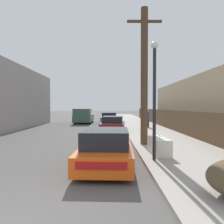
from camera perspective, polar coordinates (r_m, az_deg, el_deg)
The scene contains 11 objects.
sidewalk_curb at distance 26.95m, azimuth 6.60°, elevation -2.93°, with size 4.20×63.00×0.12m, color #9E998E.
discarded_fridge at distance 9.38m, azimuth 12.19°, elevation -8.61°, with size 0.68×1.72×0.69m.
parked_sports_car_red at distance 7.89m, azimuth -1.46°, elevation -9.46°, with size 1.96×4.54×1.29m.
car_parked_mid at distance 18.14m, azimuth 0.31°, elevation -3.27°, with size 2.19×4.40×1.30m.
car_parked_far at distance 26.29m, azimuth -0.95°, elevation -1.73°, with size 2.19×4.37×1.40m.
pickup_truck at distance 27.86m, azimuth -7.44°, elevation -1.00°, with size 2.13×5.72×1.85m.
utility_pole at distance 11.61m, azimuth 8.42°, elevation 9.57°, with size 1.80×0.37×7.08m.
street_lamp at distance 8.12m, azimuth 11.02°, elevation 5.43°, with size 0.26×0.26×4.32m.
wooden_fence at distance 21.35m, azimuth 13.81°, elevation -1.69°, with size 0.08×37.15×1.66m, color brown.
building_right_house at distance 22.94m, azimuth 24.08°, elevation 1.72°, with size 6.00×18.18×4.53m, color tan.
pedestrian at distance 21.08m, azimuth 9.30°, elevation -1.58°, with size 0.34×0.34×1.71m.
Camera 1 is at (2.00, -3.17, 2.07)m, focal length 35.00 mm.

